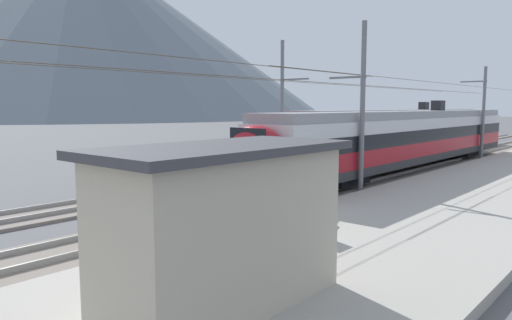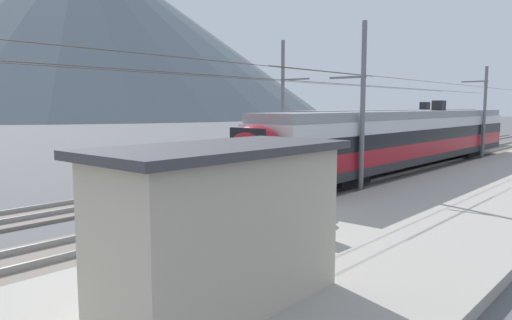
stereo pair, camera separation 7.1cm
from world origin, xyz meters
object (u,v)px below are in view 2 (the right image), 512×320
(potted_plant_platform_edge, at_px, (312,209))
(handbag_beside_passenger, at_px, (279,245))
(platform_shelter, at_px, (222,225))
(potted_plant_by_shelter, at_px, (311,206))
(train_far_track, at_px, (400,128))
(catenary_mast_mid, at_px, (360,106))
(passenger_walking, at_px, (261,218))
(catenary_mast_east, at_px, (483,111))
(train_near_platform, at_px, (408,137))
(handbag_near_sign, at_px, (270,224))
(platform_sign, at_px, (280,174))
(catenary_mast_far_side, at_px, (284,103))

(potted_plant_platform_edge, bearing_deg, handbag_beside_passenger, -160.35)
(platform_shelter, bearing_deg, potted_plant_by_shelter, 21.22)
(train_far_track, relative_size, catenary_mast_mid, 0.68)
(train_far_track, xyz_separation_m, platform_shelter, (-33.23, -11.53, -0.34))
(train_far_track, relative_size, passenger_walking, 19.22)
(potted_plant_platform_edge, bearing_deg, catenary_mast_east, 4.97)
(catenary_mast_east, relative_size, platform_shelter, 9.18)
(catenary_mast_east, height_order, handbag_beside_passenger, catenary_mast_east)
(train_near_platform, height_order, platform_shelter, train_near_platform)
(handbag_beside_passenger, bearing_deg, platform_shelter, -158.85)
(potted_plant_platform_edge, xyz_separation_m, potted_plant_by_shelter, (0.18, 0.17, 0.06))
(passenger_walking, relative_size, potted_plant_by_shelter, 1.87)
(catenary_mast_east, bearing_deg, handbag_near_sign, -176.56)
(catenary_mast_east, xyz_separation_m, potted_plant_by_shelter, (-25.98, -2.10, -2.99))
(catenary_mast_east, bearing_deg, potted_plant_by_shelter, -175.37)
(catenary_mast_mid, distance_m, handbag_beside_passenger, 11.47)
(platform_sign, bearing_deg, passenger_walking, -151.47)
(platform_sign, relative_size, handbag_beside_passenger, 5.38)
(train_near_platform, distance_m, catenary_mast_far_side, 8.29)
(passenger_walking, bearing_deg, platform_shelter, -152.04)
(catenary_mast_mid, xyz_separation_m, potted_plant_by_shelter, (-6.99, -2.09, -3.32))
(handbag_near_sign, height_order, potted_plant_platform_edge, potted_plant_platform_edge)
(handbag_beside_passenger, bearing_deg, catenary_mast_east, 6.62)
(passenger_walking, bearing_deg, platform_sign, 28.53)
(platform_sign, height_order, platform_shelter, platform_shelter)
(catenary_mast_east, relative_size, platform_sign, 20.73)
(train_far_track, height_order, catenary_mast_far_side, catenary_mast_far_side)
(platform_sign, height_order, potted_plant_platform_edge, platform_sign)
(train_far_track, height_order, catenary_mast_mid, catenary_mast_mid)
(passenger_walking, bearing_deg, catenary_mast_east, 6.05)
(catenary_mast_east, distance_m, catenary_mast_far_side, 16.13)
(passenger_walking, xyz_separation_m, handbag_near_sign, (2.20, 1.50, -0.82))
(train_near_platform, relative_size, handbag_near_sign, 83.97)
(platform_sign, relative_size, potted_plant_by_shelter, 2.54)
(catenary_mast_east, relative_size, catenary_mast_far_side, 1.00)
(platform_shelter, bearing_deg, catenary_mast_mid, 18.93)
(train_near_platform, bearing_deg, handbag_beside_passenger, -165.72)
(catenary_mast_east, height_order, handbag_near_sign, catenary_mast_east)
(platform_sign, distance_m, potted_plant_platform_edge, 1.68)
(train_near_platform, bearing_deg, catenary_mast_mid, -170.35)
(train_far_track, relative_size, handbag_beside_passenger, 75.97)
(train_far_track, distance_m, passenger_walking, 31.87)
(catenary_mast_far_side, relative_size, platform_sign, 20.73)
(catenary_mast_far_side, bearing_deg, platform_shelter, -145.04)
(train_near_platform, xyz_separation_m, train_far_track, (10.47, 5.29, 0.00))
(catenary_mast_far_side, height_order, platform_shelter, catenary_mast_far_side)
(passenger_walking, distance_m, potted_plant_platform_edge, 3.75)
(train_far_track, distance_m, handbag_near_sign, 29.36)
(catenary_mast_far_side, bearing_deg, catenary_mast_east, -32.46)
(handbag_beside_passenger, height_order, handbag_near_sign, handbag_beside_passenger)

